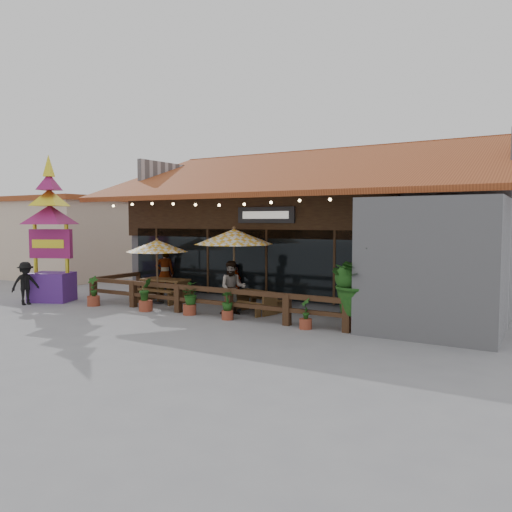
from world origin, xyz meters
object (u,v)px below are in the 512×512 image
Objects in this scene: picnic_table_left at (165,286)px; pedestrian at (26,283)px; picnic_table_right at (255,298)px; thai_sign_tower at (50,219)px; umbrella_right at (234,237)px; umbrella_left at (157,246)px; tropical_plant at (358,283)px.

picnic_table_left is 1.18× the size of pedestrian.
thai_sign_tower reaches higher than picnic_table_right.
umbrella_right is 2.16m from picnic_table_right.
picnic_table_left is (-3.21, 0.24, -1.88)m from umbrella_right.
picnic_table_right is at bearing 13.44° from thai_sign_tower.
tropical_plant is at bearing -5.26° from umbrella_left.
thai_sign_tower reaches higher than umbrella_left.
tropical_plant is (7.82, -0.72, -0.77)m from umbrella_left.
umbrella_right is 1.59× the size of picnic_table_left.
picnic_table_left is 4.92m from pedestrian.
thai_sign_tower is 2.52m from pedestrian.
tropical_plant is at bearing -13.10° from picnic_table_right.
picnic_table_left is 4.93m from thai_sign_tower.
picnic_table_left is at bearing 29.91° from thai_sign_tower.
picnic_table_right is at bearing 2.18° from umbrella_left.
pedestrian is (-3.82, -3.10, 0.20)m from picnic_table_left.
picnic_table_left reaches higher than picnic_table_right.
thai_sign_tower reaches higher than tropical_plant.
thai_sign_tower is at bearing -175.15° from tropical_plant.
umbrella_left is 1.56m from picnic_table_left.
umbrella_left is at bearing -90.98° from picnic_table_left.
picnic_table_right is 8.37m from thai_sign_tower.
picnic_table_left is 4.07m from picnic_table_right.
picnic_table_right is at bearing -2.10° from umbrella_right.
thai_sign_tower is at bearing -164.73° from umbrella_right.
pedestrian is (-7.88, -2.83, 0.30)m from picnic_table_right.
pedestrian is at bearing -157.87° from umbrella_right.
tropical_plant reaches higher than pedestrian.
picnic_table_left is at bearing -36.44° from pedestrian.
picnic_table_right is 1.12× the size of pedestrian.
umbrella_left is 1.38× the size of picnic_table_left.
tropical_plant is (3.76, -0.87, 0.84)m from picnic_table_right.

